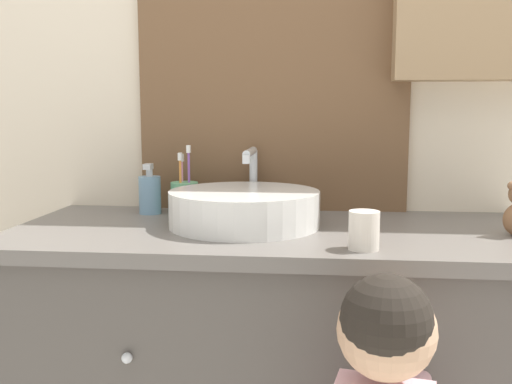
% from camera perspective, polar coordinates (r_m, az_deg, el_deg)
% --- Properties ---
extents(wall_back, '(3.20, 0.18, 2.50)m').
position_cam_1_polar(wall_back, '(1.76, 4.02, 12.35)').
color(wall_back, beige).
rests_on(wall_back, ground_plane).
extents(vanity_counter, '(1.35, 0.59, 0.85)m').
position_cam_1_polar(vanity_counter, '(1.61, 1.86, -18.53)').
color(vanity_counter, '#4C4742').
rests_on(vanity_counter, ground_plane).
extents(sink_basin, '(0.39, 0.45, 0.19)m').
position_cam_1_polar(sink_basin, '(1.49, -1.09, -1.52)').
color(sink_basin, white).
rests_on(sink_basin, vanity_counter).
extents(toothbrush_holder, '(0.08, 0.08, 0.20)m').
position_cam_1_polar(toothbrush_holder, '(1.70, -7.16, -0.40)').
color(toothbrush_holder, '#66B27F').
rests_on(toothbrush_holder, vanity_counter).
extents(soap_dispenser, '(0.06, 0.06, 0.15)m').
position_cam_1_polar(soap_dispenser, '(1.69, -10.57, -0.19)').
color(soap_dispenser, '#6B93B2').
rests_on(soap_dispenser, vanity_counter).
extents(drinking_cup, '(0.07, 0.07, 0.08)m').
position_cam_1_polar(drinking_cup, '(1.25, 10.74, -3.79)').
color(drinking_cup, silver).
rests_on(drinking_cup, vanity_counter).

